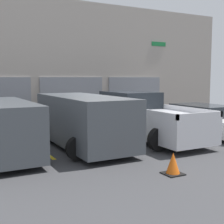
# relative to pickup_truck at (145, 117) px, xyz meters

# --- Properties ---
(ground_plane) EXTENTS (28.00, 28.00, 0.00)m
(ground_plane) POSITION_rel_pickup_truck_xyz_m (-1.38, 0.82, -0.84)
(ground_plane) COLOR #3D3D3F
(shophouse_building) EXTENTS (17.33, 0.68, 5.94)m
(shophouse_building) POSITION_rel_pickup_truck_xyz_m (-1.38, 4.11, 2.08)
(shophouse_building) COLOR #9E9389
(shophouse_building) RESTS_ON ground
(pickup_truck) EXTENTS (2.40, 5.37, 1.79)m
(pickup_truck) POSITION_rel_pickup_truck_xyz_m (0.00, 0.00, 0.00)
(pickup_truck) COLOR silver
(pickup_truck) RESTS_ON ground
(sedan_white) EXTENTS (2.25, 4.43, 1.23)m
(sedan_white) POSITION_rel_pickup_truck_xyz_m (2.76, -0.28, -0.25)
(sedan_white) COLOR white
(sedan_white) RESTS_ON ground
(sedan_side) EXTENTS (2.32, 4.89, 1.76)m
(sedan_side) POSITION_rel_pickup_truck_xyz_m (-2.76, -0.30, 0.12)
(sedan_side) COLOR #474C51
(sedan_side) RESTS_ON ground
(parking_stripe_left) EXTENTS (0.12, 2.20, 0.01)m
(parking_stripe_left) POSITION_rel_pickup_truck_xyz_m (-4.14, -0.31, -0.83)
(parking_stripe_left) COLOR gold
(parking_stripe_left) RESTS_ON ground
(parking_stripe_centre) EXTENTS (0.12, 2.20, 0.01)m
(parking_stripe_centre) POSITION_rel_pickup_truck_xyz_m (-1.38, -0.31, -0.83)
(parking_stripe_centre) COLOR gold
(parking_stripe_centre) RESTS_ON ground
(parking_stripe_right) EXTENTS (0.12, 2.20, 0.01)m
(parking_stripe_right) POSITION_rel_pickup_truck_xyz_m (1.38, -0.31, -0.83)
(parking_stripe_right) COLOR gold
(parking_stripe_right) RESTS_ON ground
(traffic_cone) EXTENTS (0.47, 0.47, 0.55)m
(traffic_cone) POSITION_rel_pickup_truck_xyz_m (-1.97, -4.12, -0.58)
(traffic_cone) COLOR black
(traffic_cone) RESTS_ON ground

